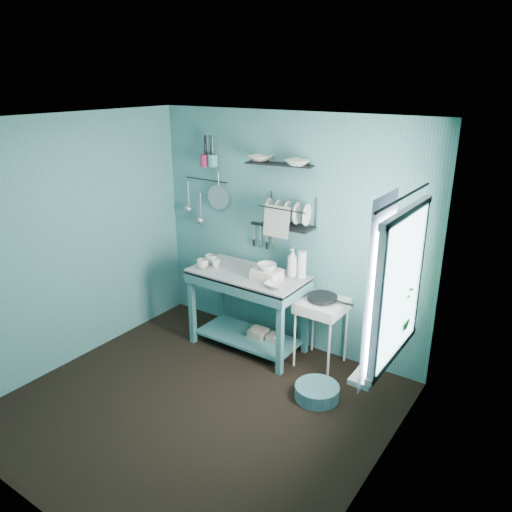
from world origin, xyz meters
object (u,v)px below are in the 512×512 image
Objects in this scene: water_bottle at (302,264)px; hotplate_stand at (321,333)px; utensil_cup_magenta at (205,160)px; storage_tin_large at (258,338)px; colander at (218,197)px; potted_plant at (391,311)px; wash_tub at (267,274)px; dish_rack at (288,212)px; frying_pan at (322,297)px; floor_basin at (317,392)px; mug_right at (210,259)px; storage_tin_small at (275,343)px; mug_mid at (216,263)px; soap_bottle at (292,262)px; work_counter at (248,311)px; mug_left at (202,264)px; utensil_cup_teal at (213,161)px.

hotplate_stand is at bearing -15.35° from water_bottle.
storage_tin_large is (0.89, -0.26, -1.82)m from utensil_cup_magenta.
colander is 2.51m from potted_plant.
wash_tub is 0.51× the size of dish_rack.
floor_basin is (0.26, -0.55, -0.69)m from frying_pan.
utensil_cup_magenta reaches higher than colander.
potted_plant is (2.20, -0.46, 0.17)m from mug_right.
colander reaches higher than storage_tin_small.
mug_mid is 2.12m from potted_plant.
colander reaches higher than hotplate_stand.
dish_rack is (-0.10, 0.06, 0.50)m from soap_bottle.
mug_mid is 0.24× the size of floor_basin.
storage_tin_large is (-0.32, -0.15, -0.91)m from soap_bottle.
work_counter is at bearing 175.43° from wash_tub.
mug_right is at bearing 97.13° from mug_left.
colander is at bearing 11.51° from utensil_cup_magenta.
utensil_cup_magenta is (-1.31, 0.09, 0.92)m from water_bottle.
mug_mid is at bearing -176.37° from wash_tub.
mug_left reaches higher than storage_tin_small.
mug_mid is 0.45× the size of storage_tin_large.
wash_tub reaches higher than mug_mid.
storage_tin_large reaches higher than storage_tin_small.
utensil_cup_magenta is 0.25× the size of potted_plant.
hotplate_stand is at bearing 9.64° from mug_mid.
wash_tub reaches higher than storage_tin_small.
hotplate_stand is 2.54× the size of colander.
utensil_cup_magenta is (-1.59, 0.17, 1.18)m from frying_pan.
mug_right is 0.71m from colander.
soap_bottle reaches higher than storage_tin_large.
wash_tub is 1.00× the size of water_bottle.
work_counter is 0.55m from wash_tub.
utensil_cup_teal reaches higher than mug_mid.
mug_mid is 0.77× the size of utensil_cup_teal.
mug_left and mug_right have the same top height.
mug_mid reaches higher than storage_tin_small.
water_bottle reaches higher than mug_left.
soap_bottle is at bearing -168.69° from water_bottle.
storage_tin_small is (1.09, -0.23, -1.83)m from utensil_cup_magenta.
colander is (-0.16, 0.50, 0.61)m from mug_left.
mug_left is 0.97m from soap_bottle.
soap_bottle reaches higher than mug_left.
soap_bottle is 0.58× the size of potted_plant.
soap_bottle reaches higher than floor_basin.
work_counter is 1.72m from utensil_cup_magenta.
storage_tin_small is (0.80, 0.08, -0.82)m from mug_right.
dish_rack reaches higher than frying_pan.
water_bottle is at bearing 150.03° from potted_plant.
potted_plant is (2.49, -0.77, -0.84)m from utensil_cup_magenta.
floor_basin is at bearing -25.21° from wash_tub.
mug_mid is 0.36× the size of colander.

